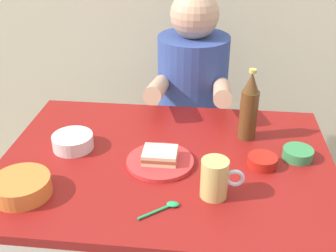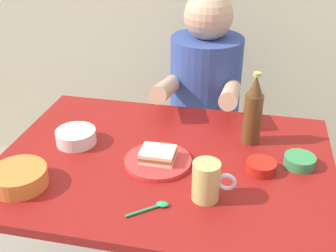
{
  "view_description": "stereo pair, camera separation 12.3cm",
  "coord_description": "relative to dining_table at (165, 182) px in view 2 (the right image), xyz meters",
  "views": [
    {
      "loc": [
        0.13,
        -1.15,
        1.51
      ],
      "look_at": [
        0.0,
        0.05,
        0.84
      ],
      "focal_mm": 44.61,
      "sensor_mm": 36.0,
      "label": 1
    },
    {
      "loc": [
        0.25,
        -1.13,
        1.51
      ],
      "look_at": [
        0.0,
        0.05,
        0.84
      ],
      "focal_mm": 44.61,
      "sensor_mm": 36.0,
      "label": 2
    }
  ],
  "objects": [
    {
      "name": "dining_table",
      "position": [
        0.0,
        0.0,
        0.0
      ],
      "size": [
        1.1,
        0.8,
        0.74
      ],
      "color": "maroon",
      "rests_on": "ground"
    },
    {
      "name": "stool",
      "position": [
        0.05,
        0.63,
        -0.3
      ],
      "size": [
        0.34,
        0.34,
        0.45
      ],
      "color": "#4C4C51",
      "rests_on": "ground"
    },
    {
      "name": "person_seated",
      "position": [
        0.05,
        0.62,
        0.12
      ],
      "size": [
        0.33,
        0.56,
        0.72
      ],
      "color": "#33478C",
      "rests_on": "stool"
    },
    {
      "name": "plate_orange",
      "position": [
        -0.02,
        -0.02,
        0.1
      ],
      "size": [
        0.22,
        0.22,
        0.01
      ],
      "primitive_type": "cylinder",
      "color": "red",
      "rests_on": "dining_table"
    },
    {
      "name": "sandwich",
      "position": [
        -0.02,
        -0.02,
        0.13
      ],
      "size": [
        0.11,
        0.09,
        0.04
      ],
      "color": "beige",
      "rests_on": "plate_orange"
    },
    {
      "name": "beer_mug",
      "position": [
        0.16,
        -0.17,
        0.15
      ],
      "size": [
        0.13,
        0.08,
        0.12
      ],
      "color": "#D1BC66",
      "rests_on": "dining_table"
    },
    {
      "name": "beer_bottle",
      "position": [
        0.27,
        0.18,
        0.21
      ],
      "size": [
        0.06,
        0.06,
        0.26
      ],
      "color": "#593819",
      "rests_on": "dining_table"
    },
    {
      "name": "dip_bowl_green",
      "position": [
        0.43,
        0.06,
        0.11
      ],
      "size": [
        0.1,
        0.1,
        0.03
      ],
      "color": "#388C4C",
      "rests_on": "dining_table"
    },
    {
      "name": "sambal_bowl_red",
      "position": [
        0.31,
        0.0,
        0.11
      ],
      "size": [
        0.1,
        0.1,
        0.03
      ],
      "color": "#B21E14",
      "rests_on": "dining_table"
    },
    {
      "name": "soup_bowl_orange",
      "position": [
        -0.4,
        -0.23,
        0.12
      ],
      "size": [
        0.17,
        0.17,
        0.05
      ],
      "color": "orange",
      "rests_on": "dining_table"
    },
    {
      "name": "rice_bowl_white",
      "position": [
        -0.33,
        0.04,
        0.12
      ],
      "size": [
        0.14,
        0.14,
        0.05
      ],
      "color": "silver",
      "rests_on": "dining_table"
    },
    {
      "name": "spoon",
      "position": [
        0.03,
        -0.25,
        0.1
      ],
      "size": [
        0.11,
        0.08,
        0.01
      ],
      "color": "#26A559",
      "rests_on": "dining_table"
    }
  ]
}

